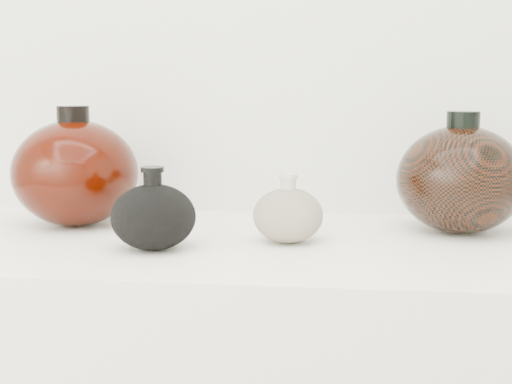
# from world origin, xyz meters

# --- Properties ---
(black_gourd_vase) EXTENTS (0.12, 0.12, 0.12)m
(black_gourd_vase) POSITION_xyz_m (-0.11, 0.87, 0.95)
(black_gourd_vase) COLOR black
(black_gourd_vase) RESTS_ON display_counter
(cream_gourd_vase) EXTENTS (0.11, 0.11, 0.11)m
(cream_gourd_vase) POSITION_xyz_m (0.09, 0.94, 0.94)
(cream_gourd_vase) COLOR beige
(cream_gourd_vase) RESTS_ON display_counter
(left_round_pot) EXTENTS (0.23, 0.23, 0.21)m
(left_round_pot) POSITION_xyz_m (-0.29, 1.03, 0.99)
(left_round_pot) COLOR black
(left_round_pot) RESTS_ON display_counter
(right_round_pot) EXTENTS (0.27, 0.27, 0.20)m
(right_round_pot) POSITION_xyz_m (0.36, 1.05, 0.99)
(right_round_pot) COLOR black
(right_round_pot) RESTS_ON display_counter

